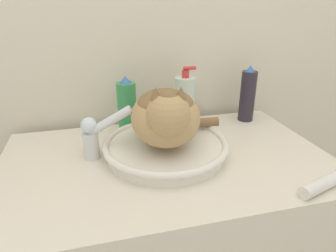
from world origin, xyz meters
TOP-DOWN VIEW (x-y plane):
  - wall_back at (0.00, 0.62)m, footprint 8.00×0.05m
  - sink_basin at (0.00, 0.30)m, footprint 0.36×0.36m
  - cat at (0.00, 0.29)m, footprint 0.30×0.30m
  - faucet at (-0.19, 0.34)m, footprint 0.14×0.06m
  - soap_pump_bottle at (0.12, 0.49)m, footprint 0.07×0.07m
  - spray_bottle_trigger at (-0.08, 0.49)m, footprint 0.06×0.06m
  - hairspray_can_black at (0.36, 0.49)m, footprint 0.05×0.05m
  - cream_tube at (0.32, 0.04)m, footprint 0.16×0.08m

SIDE VIEW (x-z plane):
  - cream_tube at x=0.32m, z-range 0.86..0.89m
  - sink_basin at x=0.00m, z-range 0.86..0.91m
  - faucet at x=-0.19m, z-range 0.85..1.01m
  - spray_bottle_trigger at x=-0.08m, z-range 0.85..1.04m
  - soap_pump_bottle at x=0.12m, z-range 0.84..1.05m
  - hairspray_can_black at x=0.36m, z-range 0.85..1.06m
  - cat at x=0.00m, z-range 0.90..1.08m
  - wall_back at x=0.00m, z-range 0.00..2.40m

